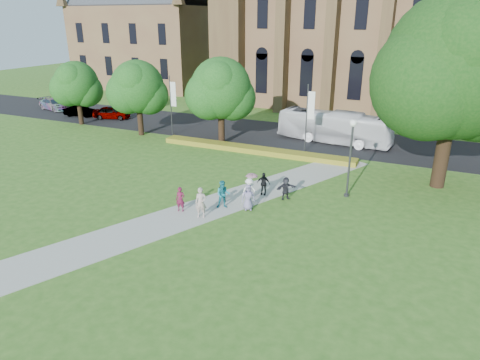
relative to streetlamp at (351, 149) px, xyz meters
The scene contains 25 objects.
ground 10.46m from the streetlamp, 139.09° to the right, with size 160.00×160.00×0.00m, color #31601C.
road 15.79m from the streetlamp, 119.05° to the left, with size 160.00×10.00×0.02m, color black.
footpath 9.86m from the streetlamp, 143.75° to the right, with size 3.20×30.00×0.04m, color #B2B2A8.
flower_hedge 12.02m from the streetlamp, 144.81° to the left, with size 18.00×1.40×0.45m, color #B08C23.
cathedral 34.70m from the streetlamp, 85.70° to the left, with size 52.60×18.25×28.00m.
building_west 54.93m from the streetlamp, 139.46° to the left, with size 22.00×14.00×18.30m.
streetlamp is the anchor object (origin of this frame).
large_tree 8.73m from the streetlamp, 39.29° to the left, with size 9.60×9.60×13.20m.
street_tree_0 23.77m from the streetlamp, 161.57° to the left, with size 5.20×5.20×7.50m.
street_tree_1 15.81m from the streetlamp, 149.35° to the left, with size 5.60×5.60×8.05m.
street_tree_2 32.65m from the streetlamp, 164.90° to the left, with size 4.80×4.80×6.95m.
banner_pole_0 10.23m from the streetlamp, 121.76° to the left, with size 0.70×0.10×6.00m.
banner_pole_1 21.25m from the streetlamp, 155.83° to the left, with size 0.70×0.10×6.00m.
tour_coach 13.45m from the streetlamp, 106.94° to the left, with size 2.53×10.81×3.01m, color silver.
car_0 32.60m from the streetlamp, 158.20° to the left, with size 1.73×4.30×1.46m, color gray.
car_1 36.46m from the streetlamp, 161.50° to the left, with size 1.39×3.98×1.31m, color gray.
car_2 42.79m from the streetlamp, 161.96° to the left, with size 2.02×4.98×1.44m, color gray.
pedestrian_0 11.41m from the streetlamp, 142.67° to the right, with size 0.57×0.38×1.57m, color maroon.
pedestrian_1 8.80m from the streetlamp, 142.16° to the right, with size 0.87×0.68×1.79m, color teal.
pedestrian_2 7.10m from the streetlamp, 147.01° to the right, with size 1.03×0.59×1.59m, color white.
pedestrian_3 6.14m from the streetlamp, 157.62° to the right, with size 0.92×0.38×1.57m, color black.
pedestrian_4 7.45m from the streetlamp, 137.08° to the right, with size 0.81×0.53×1.66m, color slate.
pedestrian_5 4.90m from the streetlamp, 147.52° to the right, with size 1.41×0.45×1.52m, color #26262D.
pedestrian_6 10.34m from the streetlamp, 136.26° to the right, with size 0.68×0.45×1.87m, color #AE9991.
parasol 6.96m from the streetlamp, 136.66° to the right, with size 0.73×0.73×0.64m, color #F1AEAA.
Camera 1 is at (12.02, -20.66, 11.27)m, focal length 32.00 mm.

